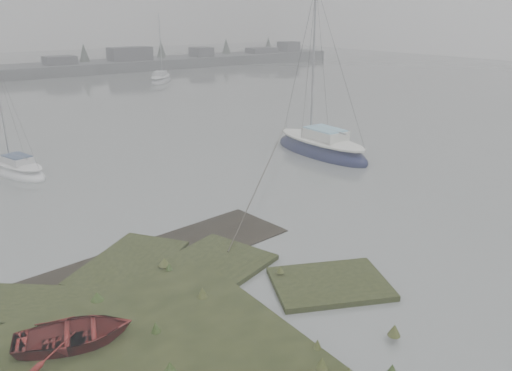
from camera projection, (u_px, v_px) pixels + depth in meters
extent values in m
plane|color=slate|center=(47.00, 123.00, 38.49)|extent=(160.00, 160.00, 0.00)
cube|color=#4C4F51|center=(165.00, 63.00, 77.18)|extent=(60.00, 8.00, 1.60)
cube|color=#424247|center=(60.00, 64.00, 67.22)|extent=(4.00, 3.00, 2.20)
cube|color=#424247|center=(130.00, 58.00, 72.67)|extent=(6.00, 3.00, 3.00)
cube|color=#424247|center=(202.00, 55.00, 79.46)|extent=(3.00, 3.00, 2.50)
cube|color=#424247|center=(262.00, 53.00, 86.25)|extent=(5.00, 3.00, 2.00)
cube|color=#424247|center=(288.00, 50.00, 89.47)|extent=(3.00, 3.00, 2.80)
cone|color=#384238|center=(84.00, 56.00, 70.71)|extent=(2.00, 2.00, 3.50)
cone|color=#384238|center=(161.00, 52.00, 77.42)|extent=(2.00, 2.00, 3.50)
cone|color=#384238|center=(226.00, 49.00, 84.12)|extent=(2.00, 2.00, 3.50)
cone|color=#384238|center=(268.00, 47.00, 89.15)|extent=(2.00, 2.00, 3.50)
ellipsoid|color=#11153B|center=(321.00, 152.00, 30.08)|extent=(2.47, 7.36, 1.78)
ellipsoid|color=white|center=(321.00, 140.00, 29.85)|extent=(1.98, 6.41, 0.50)
cube|color=white|center=(325.00, 134.00, 29.46)|extent=(1.59, 2.53, 0.52)
cube|color=#8EC8E2|center=(325.00, 129.00, 29.37)|extent=(1.49, 2.32, 0.08)
cylinder|color=#939399|center=(313.00, 61.00, 29.07)|extent=(0.12, 0.12, 8.39)
cylinder|color=#939399|center=(328.00, 130.00, 29.21)|extent=(0.12, 2.94, 0.09)
ellipsoid|color=white|center=(17.00, 172.00, 26.34)|extent=(2.86, 5.03, 1.16)
ellipsoid|color=silver|center=(16.00, 164.00, 26.19)|extent=(2.39, 4.35, 0.33)
cube|color=silver|center=(17.00, 159.00, 25.97)|extent=(1.45, 1.86, 0.34)
cube|color=navy|center=(17.00, 156.00, 25.91)|extent=(1.34, 1.71, 0.05)
cylinder|color=#939399|center=(1.00, 106.00, 25.56)|extent=(0.08, 0.08, 5.46)
cylinder|color=#939399|center=(18.00, 156.00, 25.83)|extent=(0.60, 1.85, 0.06)
ellipsoid|color=#A8ADB1|center=(161.00, 81.00, 60.71)|extent=(5.43, 5.96, 1.48)
ellipsoid|color=white|center=(161.00, 76.00, 60.51)|extent=(4.62, 5.11, 0.42)
cube|color=white|center=(160.00, 74.00, 60.15)|extent=(2.34, 2.44, 0.43)
cube|color=#AFB2BA|center=(160.00, 72.00, 60.07)|extent=(2.16, 2.25, 0.07)
cylinder|color=#939399|center=(160.00, 44.00, 60.01)|extent=(0.10, 0.10, 6.96)
cylinder|color=#939399|center=(160.00, 72.00, 59.90)|extent=(1.61, 1.93, 0.08)
imported|color=maroon|center=(74.00, 334.00, 12.41)|extent=(3.32, 2.78, 0.59)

